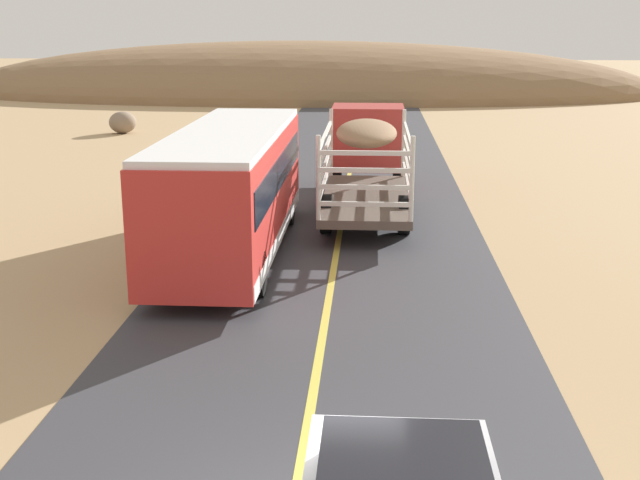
# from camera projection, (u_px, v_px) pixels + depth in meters

# --- Properties ---
(livestock_truck) EXTENTS (2.53, 9.70, 3.02)m
(livestock_truck) POSITION_uv_depth(u_px,v_px,m) (367.00, 147.00, 27.03)
(livestock_truck) COLOR #B2332D
(livestock_truck) RESTS_ON road_surface
(bus) EXTENTS (2.54, 10.00, 3.21)m
(bus) POSITION_uv_depth(u_px,v_px,m) (231.00, 188.00, 20.68)
(bus) COLOR red
(bus) RESTS_ON road_surface
(boulder_near_shoulder) EXTENTS (1.43, 1.48, 1.15)m
(boulder_near_shoulder) POSITION_uv_depth(u_px,v_px,m) (123.00, 122.00, 43.57)
(boulder_near_shoulder) COLOR #84705B
(boulder_near_shoulder) RESTS_ON ground
(distant_hill) EXTENTS (57.45, 22.64, 8.48)m
(distant_hill) POSITION_uv_depth(u_px,v_px,m) (303.00, 94.00, 67.10)
(distant_hill) COLOR olive
(distant_hill) RESTS_ON ground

